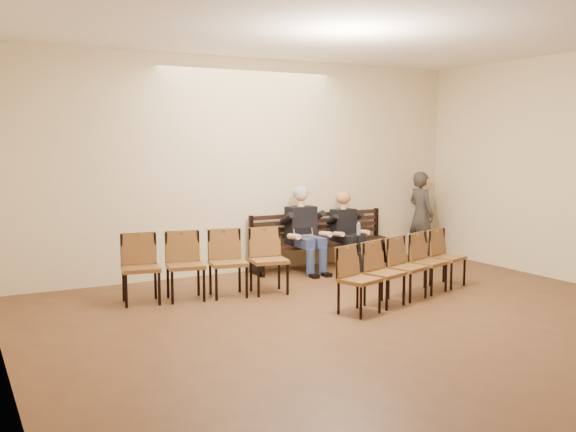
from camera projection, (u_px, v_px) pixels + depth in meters
name	position (u px, v px, depth m)	size (l,w,h in m)	color
ground	(460.00, 359.00, 6.37)	(10.00, 10.00, 0.00)	brown
room_walls	(415.00, 105.00, 6.77)	(8.02, 10.01, 3.51)	beige
bench	(323.00, 255.00, 10.99)	(2.60, 0.90, 0.45)	black
seated_man	(304.00, 229.00, 10.62)	(0.60, 0.83, 1.44)	black
seated_woman	(346.00, 232.00, 11.03)	(0.52, 0.71, 1.20)	black
laptop	(307.00, 239.00, 10.46)	(0.35, 0.28, 0.26)	silver
water_bottle	(358.00, 236.00, 10.87)	(0.07, 0.07, 0.22)	silver
bag	(368.00, 261.00, 10.77)	(0.42, 0.28, 0.31)	black
passerby	(421.00, 208.00, 12.04)	(0.67, 0.44, 1.84)	#37322D
chair_row_front	(207.00, 265.00, 8.82)	(2.28, 0.51, 0.94)	brown
chair_row_back	(407.00, 268.00, 8.79)	(2.62, 0.47, 0.85)	brown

